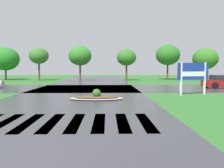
% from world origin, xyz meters
% --- Properties ---
extents(asphalt_roadway, '(9.97, 80.00, 0.01)m').
position_xyz_m(asphalt_roadway, '(0.00, 10.00, 0.00)').
color(asphalt_roadway, '#35353A').
rests_on(asphalt_roadway, ground).
extents(asphalt_cross_road, '(90.00, 8.97, 0.01)m').
position_xyz_m(asphalt_cross_road, '(0.00, 18.76, 0.00)').
color(asphalt_cross_road, '#35353A').
rests_on(asphalt_cross_road, ground).
extents(crosswalk_stripes, '(7.65, 3.24, 0.01)m').
position_xyz_m(crosswalk_stripes, '(0.00, 4.04, 0.00)').
color(crosswalk_stripes, white).
rests_on(crosswalk_stripes, ground).
extents(estate_billboard, '(2.64, 0.83, 2.50)m').
position_xyz_m(estate_billboard, '(8.71, 12.99, 1.68)').
color(estate_billboard, white).
rests_on(estate_billboard, ground).
extents(median_island, '(3.57, 1.88, 0.68)m').
position_xyz_m(median_island, '(1.41, 10.65, 0.13)').
color(median_island, '#9E9B93').
rests_on(median_island, ground).
extents(car_white_sedan, '(4.19, 2.26, 1.33)m').
position_xyz_m(car_white_sedan, '(14.03, 18.97, 0.61)').
color(car_white_sedan, maroon).
rests_on(car_white_sedan, ground).
extents(background_treeline, '(37.79, 6.75, 5.95)m').
position_xyz_m(background_treeline, '(1.61, 33.90, 3.77)').
color(background_treeline, '#4C3823').
rests_on(background_treeline, ground).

